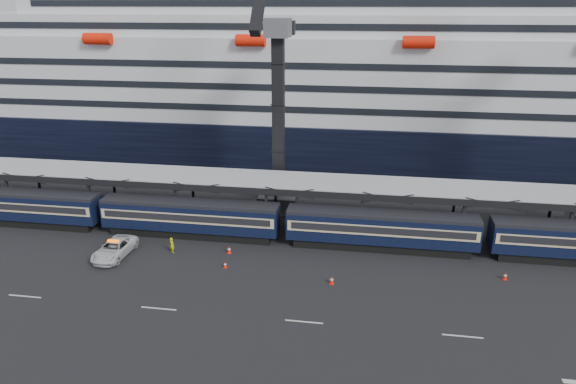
# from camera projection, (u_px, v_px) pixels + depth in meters

# --- Properties ---
(ground) EXTENTS (260.00, 260.00, 0.00)m
(ground) POSITION_uv_depth(u_px,v_px,m) (480.00, 309.00, 41.87)
(ground) COLOR black
(ground) RESTS_ON ground
(train) EXTENTS (133.05, 3.00, 4.05)m
(train) POSITION_uv_depth(u_px,v_px,m) (415.00, 231.00, 51.06)
(train) COLOR black
(train) RESTS_ON ground
(canopy) EXTENTS (130.00, 6.25, 5.53)m
(canopy) POSITION_uv_depth(u_px,v_px,m) (461.00, 191.00, 53.03)
(canopy) COLOR gray
(canopy) RESTS_ON ground
(cruise_ship) EXTENTS (214.09, 28.84, 34.00)m
(cruise_ship) POSITION_uv_depth(u_px,v_px,m) (427.00, 79.00, 80.39)
(cruise_ship) COLOR black
(cruise_ship) RESTS_ON ground
(crane_dark_near) EXTENTS (4.50, 17.75, 35.08)m
(crane_dark_near) POSITION_uv_depth(u_px,v_px,m) (278.00, 112.00, 57.90)
(crane_dark_near) COLOR #505258
(crane_dark_near) RESTS_ON ground
(pickup_truck) EXTENTS (2.91, 5.84, 1.59)m
(pickup_truck) POSITION_uv_depth(u_px,v_px,m) (114.00, 249.00, 50.39)
(pickup_truck) COLOR silver
(pickup_truck) RESTS_ON ground
(worker) EXTENTS (0.71, 0.65, 1.62)m
(worker) POSITION_uv_depth(u_px,v_px,m) (172.00, 245.00, 51.13)
(worker) COLOR #D1D90B
(worker) RESTS_ON ground
(traffic_cone_b) EXTENTS (0.34, 0.34, 0.68)m
(traffic_cone_b) POSITION_uv_depth(u_px,v_px,m) (225.00, 264.00, 48.34)
(traffic_cone_b) COLOR #FF1D08
(traffic_cone_b) RESTS_ON ground
(traffic_cone_c) EXTENTS (0.41, 0.41, 0.81)m
(traffic_cone_c) POSITION_uv_depth(u_px,v_px,m) (229.00, 249.00, 51.15)
(traffic_cone_c) COLOR #FF1D08
(traffic_cone_c) RESTS_ON ground
(traffic_cone_d) EXTENTS (0.40, 0.40, 0.80)m
(traffic_cone_d) POSITION_uv_depth(u_px,v_px,m) (332.00, 280.00, 45.54)
(traffic_cone_d) COLOR #FF1D08
(traffic_cone_d) RESTS_ON ground
(traffic_cone_e) EXTENTS (0.37, 0.37, 0.75)m
(traffic_cone_e) POSITION_uv_depth(u_px,v_px,m) (505.00, 276.00, 46.27)
(traffic_cone_e) COLOR #FF1D08
(traffic_cone_e) RESTS_ON ground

